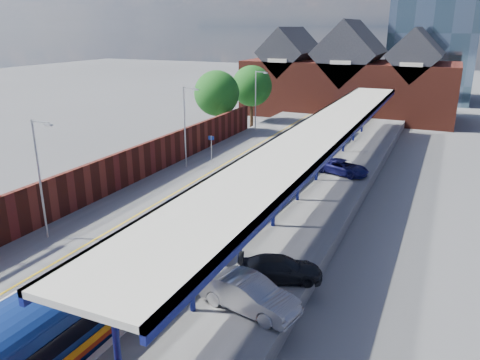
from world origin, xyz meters
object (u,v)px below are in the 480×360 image
object	(u,v)px
lamp_post_b	(41,173)
lamp_post_d	(257,97)
lamp_post_c	(186,122)
parked_car_blue	(343,167)
train	(283,156)
parked_car_silver	(249,294)
parked_car_dark	(280,268)
platform_sign	(211,145)

from	to	relation	value
lamp_post_b	lamp_post_d	world-z (taller)	same
lamp_post_c	parked_car_blue	distance (m)	13.86
train	parked_car_silver	distance (m)	21.61
train	lamp_post_b	distance (m)	20.67
lamp_post_d	parked_car_dark	bearing A→B (deg)	-65.76
train	parked_car_silver	size ratio (longest dim) A/B	14.40
lamp_post_b	lamp_post_c	xyz separation A→B (m)	(0.00, 16.00, 0.00)
lamp_post_d	parked_car_blue	distance (m)	18.38
platform_sign	parked_car_blue	distance (m)	11.77
lamp_post_d	platform_sign	world-z (taller)	lamp_post_d
parked_car_silver	platform_sign	bearing A→B (deg)	43.34
lamp_post_c	lamp_post_d	distance (m)	16.00
lamp_post_b	parked_car_dark	bearing A→B (deg)	4.24
lamp_post_c	lamp_post_b	bearing A→B (deg)	-90.00
lamp_post_d	train	bearing A→B (deg)	-59.04
lamp_post_b	train	bearing A→B (deg)	67.43
parked_car_blue	platform_sign	bearing A→B (deg)	115.34
lamp_post_c	parked_car_dark	world-z (taller)	lamp_post_c
parked_car_silver	parked_car_blue	bearing A→B (deg)	13.41
parked_car_dark	platform_sign	bearing A→B (deg)	14.94
parked_car_dark	parked_car_blue	world-z (taller)	parked_car_blue
lamp_post_c	parked_car_silver	world-z (taller)	lamp_post_c
lamp_post_b	parked_car_blue	xyz separation A→B (m)	(12.99, 19.44, -3.39)
parked_car_silver	parked_car_blue	world-z (taller)	parked_car_silver
lamp_post_d	parked_car_silver	bearing A→B (deg)	-68.21
train	parked_car_dark	bearing A→B (deg)	-71.19
lamp_post_c	parked_car_silver	bearing A→B (deg)	-52.90
parked_car_dark	parked_car_blue	distance (m)	18.43
platform_sign	parked_car_dark	world-z (taller)	platform_sign
train	platform_sign	size ratio (longest dim) A/B	26.39
lamp_post_d	parked_car_silver	distance (m)	36.69
lamp_post_c	parked_car_blue	bearing A→B (deg)	14.84
train	parked_car_blue	size ratio (longest dim) A/B	15.23
lamp_post_b	lamp_post_c	size ratio (longest dim) A/B	1.00
parked_car_silver	parked_car_dark	bearing A→B (deg)	4.60
lamp_post_d	parked_car_blue	world-z (taller)	lamp_post_d
lamp_post_b	platform_sign	world-z (taller)	lamp_post_b
train	lamp_post_c	distance (m)	8.85
lamp_post_c	parked_car_silver	distance (m)	22.72
lamp_post_d	parked_car_dark	xyz separation A→B (m)	(13.94, -30.97, -3.40)
lamp_post_c	parked_car_blue	size ratio (longest dim) A/B	1.62
lamp_post_c	platform_sign	world-z (taller)	lamp_post_c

